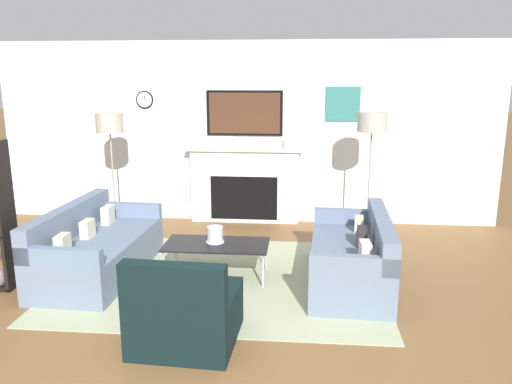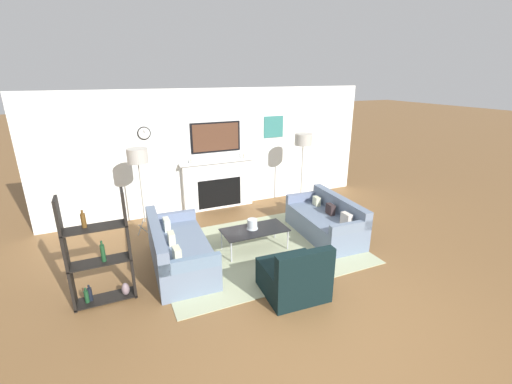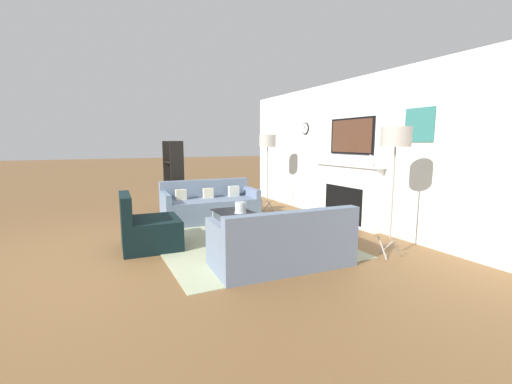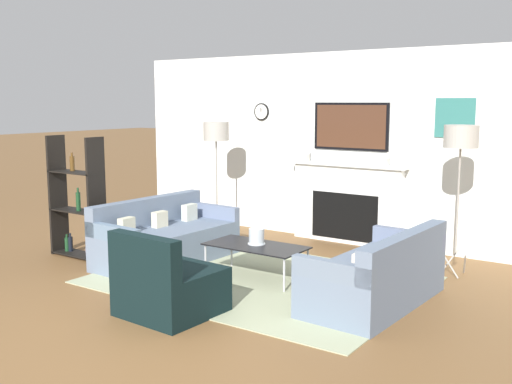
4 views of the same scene
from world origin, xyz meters
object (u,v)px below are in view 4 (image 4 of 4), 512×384
(coffee_table, at_px, (256,247))
(couch_right, at_px, (377,277))
(shelf_unit, at_px, (77,204))
(floor_lamp_left, at_px, (216,133))
(couch_left, at_px, (165,240))
(hurricane_candle, at_px, (257,237))
(armchair, at_px, (168,287))
(floor_lamp_right, at_px, (461,139))

(coffee_table, bearing_deg, couch_right, -1.56)
(couch_right, xyz_separation_m, shelf_unit, (-3.96, -0.44, 0.42))
(couch_right, relative_size, floor_lamp_left, 1.03)
(couch_left, bearing_deg, shelf_unit, -157.90)
(hurricane_candle, height_order, floor_lamp_left, floor_lamp_left)
(armchair, height_order, coffee_table, armchair)
(floor_lamp_right, bearing_deg, couch_right, -102.65)
(couch_left, distance_m, floor_lamp_right, 3.74)
(floor_lamp_left, relative_size, floor_lamp_right, 0.98)
(armchair, xyz_separation_m, hurricane_candle, (0.00, 1.47, 0.20))
(armchair, xyz_separation_m, coffee_table, (0.02, 1.43, 0.10))
(floor_lamp_left, bearing_deg, shelf_unit, -111.91)
(couch_left, xyz_separation_m, floor_lamp_left, (-0.33, 1.48, 1.26))
(armchair, bearing_deg, floor_lamp_right, 57.24)
(couch_left, xyz_separation_m, armchair, (1.34, -1.39, -0.01))
(couch_left, height_order, shelf_unit, shelf_unit)
(coffee_table, height_order, shelf_unit, shelf_unit)
(floor_lamp_right, bearing_deg, coffee_table, -141.65)
(couch_left, xyz_separation_m, couch_right, (2.85, -0.01, -0.00))
(hurricane_candle, height_order, floor_lamp_right, floor_lamp_right)
(couch_right, height_order, floor_lamp_left, floor_lamp_left)
(hurricane_candle, bearing_deg, floor_lamp_right, 37.08)
(couch_left, bearing_deg, couch_right, -0.11)
(armchair, bearing_deg, couch_left, 133.89)
(floor_lamp_right, relative_size, shelf_unit, 1.11)
(coffee_table, bearing_deg, armchair, -91.00)
(floor_lamp_right, height_order, shelf_unit, floor_lamp_right)
(coffee_table, relative_size, floor_lamp_left, 0.67)
(armchair, bearing_deg, shelf_unit, 158.85)
(coffee_table, xyz_separation_m, floor_lamp_left, (-1.69, 1.44, 1.18))
(floor_lamp_right, bearing_deg, couch_left, -155.14)
(coffee_table, bearing_deg, couch_left, -178.53)
(hurricane_candle, bearing_deg, shelf_unit, -167.78)
(couch_right, bearing_deg, floor_lamp_left, 155.03)
(couch_left, relative_size, floor_lamp_left, 1.09)
(coffee_table, height_order, hurricane_candle, hurricane_candle)
(couch_right, relative_size, coffee_table, 1.55)
(couch_left, distance_m, armchair, 1.93)
(shelf_unit, bearing_deg, floor_lamp_left, 68.09)
(couch_left, height_order, armchair, armchair)
(coffee_table, xyz_separation_m, shelf_unit, (-2.47, -0.48, 0.33))
(armchair, relative_size, hurricane_candle, 4.27)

